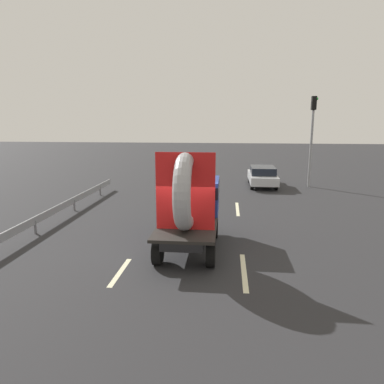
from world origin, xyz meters
The scene contains 9 objects.
ground_plane centered at (0.00, 0.00, 0.00)m, with size 120.00×120.00×0.00m, color #28282B.
flatbed_truck centered at (0.20, 0.91, 1.69)m, with size 2.02×4.67×3.59m.
distant_sedan centered at (3.98, 13.30, 0.74)m, with size 1.82×4.24×1.38m.
traffic_light centered at (7.19, 13.41, 3.97)m, with size 0.42×0.36×6.13m.
guardrail centered at (-6.27, 3.52, 0.53)m, with size 0.10×14.97×0.71m.
lane_dash_left_near centered at (-1.69, -1.65, 0.00)m, with size 2.06×0.16×0.01m, color beige.
lane_dash_left_far centered at (-1.69, 6.46, 0.00)m, with size 2.07×0.16×0.01m, color beige.
lane_dash_right_near centered at (2.09, -1.23, 0.00)m, with size 2.79×0.16×0.01m, color beige.
lane_dash_right_far centered at (2.09, 6.57, 0.00)m, with size 2.85×0.16×0.01m, color beige.
Camera 1 is at (1.51, -11.42, 4.58)m, focal length 32.88 mm.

